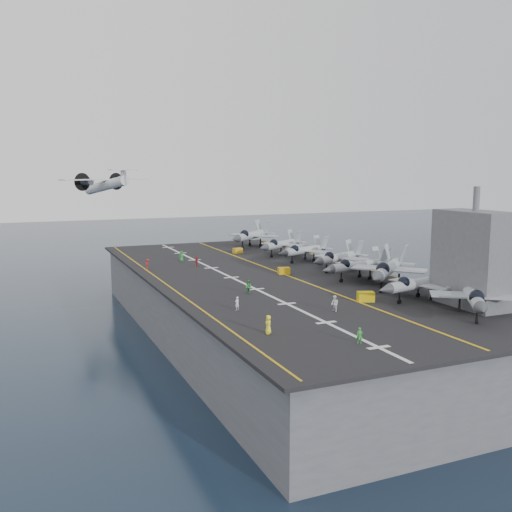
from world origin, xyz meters
name	(u,v)px	position (x,y,z in m)	size (l,w,h in m)	color
ground	(265,336)	(0.00, 0.00, 0.00)	(500.00, 500.00, 0.00)	#142135
hull	(266,307)	(0.00, 0.00, 5.00)	(36.00, 90.00, 10.00)	#56595E
flight_deck	(266,276)	(0.00, 0.00, 10.20)	(38.00, 92.00, 0.40)	black
foul_line	(282,274)	(3.00, 0.00, 10.42)	(0.35, 90.00, 0.02)	gold
landing_centerline	(231,277)	(-6.00, 0.00, 10.42)	(0.50, 90.00, 0.02)	silver
deck_edge_port	(164,283)	(-17.00, 0.00, 10.42)	(0.25, 90.00, 0.02)	gold
deck_edge_stbd	(361,267)	(18.50, 0.00, 10.42)	(0.25, 90.00, 0.02)	gold
island_superstructure	(474,247)	(15.00, -30.00, 17.90)	(5.00, 10.00, 15.00)	#56595E
fighter_jet_0	(472,295)	(11.51, -33.80, 12.86)	(15.97, 17.04, 4.93)	#9FA8B0
fighter_jet_1	(419,283)	(10.99, -24.75, 12.72)	(14.98, 11.58, 4.64)	gray
fighter_jet_2	(388,268)	(12.52, -15.98, 13.20)	(19.15, 18.81, 5.60)	gray
fighter_jet_3	(359,265)	(11.81, -9.37, 12.74)	(15.13, 11.72, 4.69)	#949DA3
fighter_jet_4	(339,257)	(13.42, -0.89, 12.78)	(16.34, 14.26, 4.76)	#959CA4
fighter_jet_5	(305,249)	(12.72, 10.21, 12.66)	(15.30, 12.80, 4.53)	gray
fighter_jet_6	(282,243)	(12.24, 19.20, 12.79)	(16.57, 15.07, 4.79)	#9299A2
fighter_jet_8	(252,235)	(11.54, 33.33, 13.22)	(19.35, 18.76, 5.63)	gray
tow_cart_a	(366,297)	(4.13, -22.78, 11.03)	(2.45, 2.02, 1.27)	#C9A808
tow_cart_b	(284,271)	(3.04, -0.58, 10.97)	(2.08, 1.54, 1.13)	#C4930A
tow_cart_c	(238,251)	(4.95, 25.21, 10.96)	(2.03, 1.50, 1.11)	gold
crew_0	(268,324)	(-13.81, -31.49, 11.40)	(1.09, 1.37, 1.99)	yellow
crew_1	(237,303)	(-13.08, -20.64, 11.25)	(1.19, 0.99, 1.70)	silver
crew_2	(248,287)	(-8.13, -12.31, 11.35)	(1.14, 1.35, 1.91)	green
crew_3	(148,264)	(-16.50, 13.53, 11.27)	(1.11, 1.25, 1.74)	#B21919
crew_4	(197,261)	(-7.88, 12.61, 11.32)	(1.32, 1.27, 1.84)	#A91B23
crew_5	(182,256)	(-8.68, 19.53, 11.38)	(1.33, 1.05, 1.95)	#268C33
crew_6	(360,336)	(-6.96, -38.16, 11.21)	(1.17, 1.09, 1.62)	green
crew_7	(335,304)	(-2.49, -25.97, 11.40)	(0.86, 1.23, 1.99)	white
transport_plane	(106,185)	(-15.90, 61.35, 23.86)	(29.13, 25.63, 5.75)	silver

